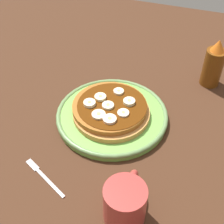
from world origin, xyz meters
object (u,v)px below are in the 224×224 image
banana_slice_2 (110,119)px  coffee_mug (125,202)px  banana_slice_0 (108,106)px  banana_slice_6 (129,102)px  banana_slice_1 (100,97)px  banana_slice_4 (123,113)px  banana_slice_3 (119,92)px  fork (43,175)px  plate (112,115)px  banana_slice_5 (90,103)px  banana_slice_7 (99,115)px  syrup_bottle (213,65)px  pancake_stack (111,110)px

banana_slice_2 → coffee_mug: bearing=-152.8°
banana_slice_0 → banana_slice_6: (2.94, -4.50, 0.10)cm
banana_slice_1 → banana_slice_4: bearing=-116.0°
banana_slice_1 → banana_slice_6: (0.69, -7.34, 0.05)cm
banana_slice_1 → banana_slice_3: size_ratio=1.11×
coffee_mug → fork: 19.94cm
plate → banana_slice_2: 6.47cm
banana_slice_0 → banana_slice_4: (-1.24, -4.31, -0.07)cm
banana_slice_4 → coffee_mug: coffee_mug is taller
banana_slice_6 → banana_slice_3: bearing=50.0°
banana_slice_5 → fork: (-19.91, 2.97, -4.72)cm
banana_slice_5 → banana_slice_4: bearing=-92.7°
banana_slice_5 → banana_slice_0: bearing=-79.7°
plate → banana_slice_1: (1.47, 3.61, 3.78)cm
banana_slice_3 → banana_slice_4: same height
banana_slice_1 → banana_slice_3: banana_slice_1 is taller
banana_slice_3 → coffee_mug: bearing=-159.7°
banana_slice_5 → banana_slice_7: bearing=-129.9°
fork → syrup_bottle: syrup_bottle is taller
banana_slice_1 → syrup_bottle: 33.24cm
banana_slice_6 → banana_slice_7: size_ratio=0.89×
banana_slice_0 → banana_slice_3: size_ratio=1.11×
banana_slice_1 → banana_slice_6: 7.37cm
banana_slice_3 → syrup_bottle: 28.00cm
banana_slice_5 → fork: banana_slice_5 is taller
banana_slice_5 → banana_slice_7: size_ratio=0.90×
banana_slice_0 → banana_slice_1: 3.62cm
plate → banana_slice_1: bearing=67.9°
pancake_stack → banana_slice_4: size_ratio=6.96×
banana_slice_0 → banana_slice_7: same height
pancake_stack → banana_slice_7: size_ratio=5.97×
banana_slice_2 → banana_slice_3: bearing=6.0°
banana_slice_6 → coffee_mug: 27.41cm
banana_slice_1 → banana_slice_2: bearing=-143.9°
plate → syrup_bottle: 32.03cm
coffee_mug → plate: bearing=24.5°
banana_slice_6 → pancake_stack: bearing=121.6°
banana_slice_0 → fork: (-20.73, 7.48, -4.60)cm
pancake_stack → fork: (-21.30, 8.13, -2.90)cm
banana_slice_4 → syrup_bottle: (25.06, -18.10, 1.52)cm
banana_slice_7 → coffee_mug: 23.53cm
plate → banana_slice_5: 6.73cm
banana_slice_6 → banana_slice_7: (-6.68, 5.51, -0.12)cm
banana_slice_4 → fork: bearing=148.8°
banana_slice_0 → banana_slice_1: size_ratio=1.00×
banana_slice_3 → fork: size_ratio=0.22×
plate → pancake_stack: (-0.21, 0.12, 2.03)cm
banana_slice_5 → banana_slice_6: bearing=-67.3°
banana_slice_4 → banana_slice_7: same height
banana_slice_1 → fork: 23.91cm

